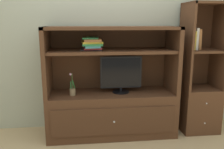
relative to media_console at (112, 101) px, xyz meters
The scene contains 8 objects.
ground_plane 0.61m from the media_console, 90.00° to the right, with size 8.00×8.00×0.00m, color tan.
painted_rear_wall 1.01m from the media_console, 90.00° to the left, with size 6.00×0.10×2.80m, color #ADB29E.
media_console is the anchor object (origin of this frame).
tv_monitor 0.38m from the media_console, ahead, with size 0.54×0.22×0.47m.
potted_plant 0.54m from the media_console, behind, with size 0.07×0.09×0.29m.
magazine_stack 0.79m from the media_console, behind, with size 0.28×0.35×0.16m.
bookshelf_tall 1.20m from the media_console, ahead, with size 0.49×0.46×1.72m.
upright_book_row 1.34m from the media_console, ahead, with size 0.13×0.16×0.28m.
Camera 1 is at (-0.32, -2.57, 1.48)m, focal length 38.16 mm.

